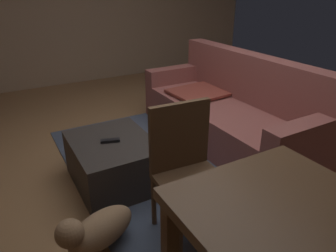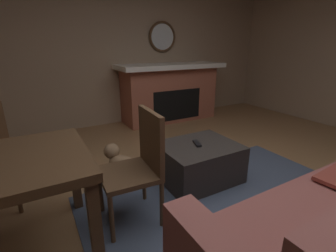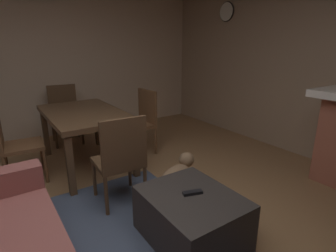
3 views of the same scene
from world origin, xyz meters
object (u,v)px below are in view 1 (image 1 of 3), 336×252
couch (230,112)px  tv_remote (110,141)px  dining_chair_west (187,165)px  ottoman_coffee_table (113,162)px  small_dog (97,230)px

couch → tv_remote: (0.19, -1.45, 0.10)m
couch → dining_chair_west: size_ratio=2.39×
ottoman_coffee_table → small_dog: ottoman_coffee_table is taller
couch → dining_chair_west: bearing=-51.0°
tv_remote → small_dog: 0.83m
small_dog → ottoman_coffee_table: bearing=151.9°
dining_chair_west → small_dog: bearing=-96.2°
couch → small_dog: bearing=-63.9°
couch → small_dog: couch is taller
dining_chair_west → small_dog: dining_chair_west is taller
couch → dining_chair_west: (0.96, -1.18, 0.20)m
ottoman_coffee_table → tv_remote: tv_remote is taller
ottoman_coffee_table → dining_chair_west: size_ratio=0.87×
dining_chair_west → ottoman_coffee_table: bearing=-162.3°
couch → dining_chair_west: 1.54m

